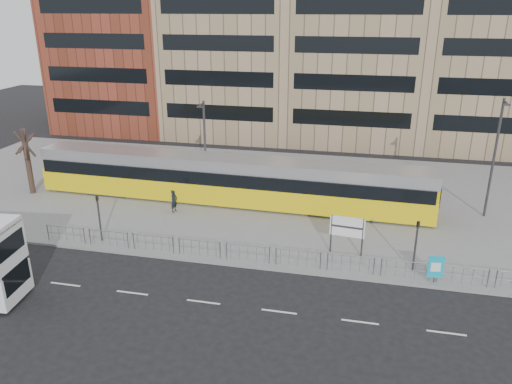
% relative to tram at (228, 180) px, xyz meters
% --- Properties ---
extents(ground, '(120.00, 120.00, 0.00)m').
position_rel_tram_xyz_m(ground, '(4.42, -9.51, -1.95)').
color(ground, black).
rests_on(ground, ground).
extents(plaza, '(64.00, 24.00, 0.15)m').
position_rel_tram_xyz_m(plaza, '(4.42, 2.49, -1.87)').
color(plaza, gray).
rests_on(plaza, ground).
extents(kerb, '(64.00, 0.25, 0.17)m').
position_rel_tram_xyz_m(kerb, '(4.42, -9.46, -1.87)').
color(kerb, gray).
rests_on(kerb, ground).
extents(building_row, '(70.40, 18.40, 31.20)m').
position_rel_tram_xyz_m(building_row, '(5.97, 24.76, 10.96)').
color(building_row, brown).
rests_on(building_row, ground).
extents(pedestrian_barrier, '(32.07, 0.07, 1.10)m').
position_rel_tram_xyz_m(pedestrian_barrier, '(6.42, -9.01, -0.97)').
color(pedestrian_barrier, gray).
rests_on(pedestrian_barrier, plaza).
extents(road_markings, '(62.00, 0.12, 0.01)m').
position_rel_tram_xyz_m(road_markings, '(5.42, -13.51, -1.94)').
color(road_markings, white).
rests_on(road_markings, ground).
extents(tram, '(30.50, 3.70, 3.59)m').
position_rel_tram_xyz_m(tram, '(0.00, 0.00, 0.00)').
color(tram, yellow).
rests_on(tram, plaza).
extents(station_sign, '(2.10, 0.31, 2.42)m').
position_rel_tram_xyz_m(station_sign, '(9.34, -6.72, -0.12)').
color(station_sign, '#2D2D30').
rests_on(station_sign, plaza).
extents(ad_panel, '(0.85, 0.18, 1.60)m').
position_rel_tram_xyz_m(ad_panel, '(14.27, -9.11, -0.86)').
color(ad_panel, '#2D2D30').
rests_on(ad_panel, plaza).
extents(pedestrian, '(0.54, 0.69, 1.68)m').
position_rel_tram_xyz_m(pedestrian, '(-3.35, -2.77, -0.96)').
color(pedestrian, black).
rests_on(pedestrian, plaza).
extents(traffic_light_west, '(0.20, 0.23, 3.10)m').
position_rel_tram_xyz_m(traffic_light_west, '(-6.18, -8.33, 0.18)').
color(traffic_light_west, '#2D2D30').
rests_on(traffic_light_west, plaza).
extents(traffic_light_east, '(0.23, 0.25, 3.10)m').
position_rel_tram_xyz_m(traffic_light_east, '(13.22, -8.04, 0.18)').
color(traffic_light_east, '#2D2D30').
rests_on(traffic_light_east, plaza).
extents(lamp_post_west, '(0.45, 1.04, 7.49)m').
position_rel_tram_xyz_m(lamp_post_west, '(-2.25, 1.46, 2.32)').
color(lamp_post_west, '#2D2D30').
rests_on(lamp_post_west, plaza).
extents(lamp_post_east, '(0.45, 1.04, 8.53)m').
position_rel_tram_xyz_m(lamp_post_east, '(18.82, 1.31, 2.84)').
color(lamp_post_east, '#2D2D30').
rests_on(lamp_post_east, plaza).
extents(bare_tree, '(4.22, 4.22, 7.45)m').
position_rel_tram_xyz_m(bare_tree, '(-16.06, -1.53, 3.71)').
color(bare_tree, black).
rests_on(bare_tree, plaza).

